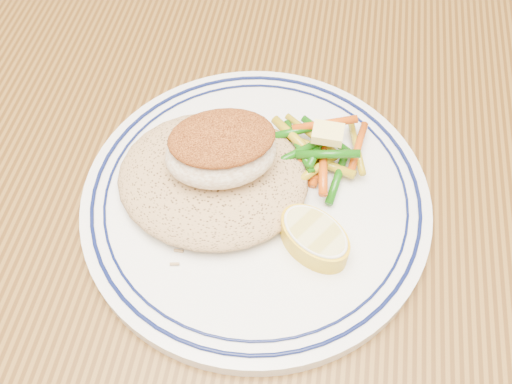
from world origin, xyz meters
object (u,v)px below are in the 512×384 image
object	(u,v)px
plate	(256,199)
rice_pilaf	(213,175)
dining_table	(271,298)
lemon_wedge	(314,237)
fish_fillet	(221,149)
vegetable_pile	(315,152)

from	to	relation	value
plate	rice_pilaf	bearing A→B (deg)	173.82
dining_table	lemon_wedge	size ratio (longest dim) A/B	19.67
rice_pilaf	fish_fillet	world-z (taller)	fish_fillet
rice_pilaf	lemon_wedge	xyz separation A→B (m)	(0.09, -0.04, -0.00)
fish_fillet	lemon_wedge	world-z (taller)	fish_fillet
plate	vegetable_pile	world-z (taller)	vegetable_pile
dining_table	rice_pilaf	xyz separation A→B (m)	(-0.06, 0.04, 0.13)
dining_table	plate	size ratio (longest dim) A/B	5.31
plate	lemon_wedge	size ratio (longest dim) A/B	3.70
plate	rice_pilaf	distance (m)	0.04
rice_pilaf	vegetable_pile	bearing A→B (deg)	25.88
vegetable_pile	lemon_wedge	size ratio (longest dim) A/B	1.25
rice_pilaf	vegetable_pile	size ratio (longest dim) A/B	1.61
dining_table	fish_fillet	size ratio (longest dim) A/B	14.80
dining_table	lemon_wedge	distance (m)	0.13
fish_fillet	vegetable_pile	distance (m)	0.08
dining_table	rice_pilaf	size ratio (longest dim) A/B	9.77
rice_pilaf	dining_table	bearing A→B (deg)	-36.84
dining_table	vegetable_pile	distance (m)	0.15
rice_pilaf	fish_fillet	bearing A→B (deg)	26.74
lemon_wedge	plate	bearing A→B (deg)	143.01
rice_pilaf	fish_fillet	size ratio (longest dim) A/B	1.52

